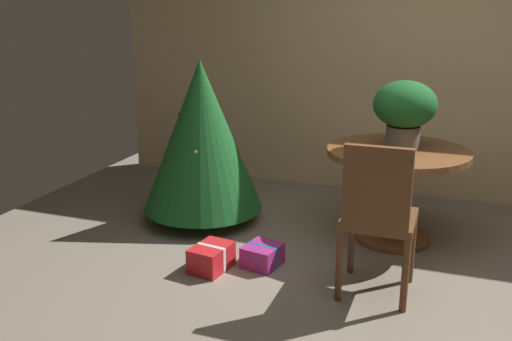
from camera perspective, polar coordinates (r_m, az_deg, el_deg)
name	(u,v)px	position (r m, az deg, el deg)	size (l,w,h in m)	color
ground_plane	(376,300)	(3.72, 11.93, -12.53)	(6.60, 6.60, 0.00)	#756B5B
back_wall_panel	(421,57)	(5.48, 16.23, 10.81)	(6.00, 0.10, 2.60)	tan
round_dining_table	(396,175)	(4.44, 13.88, -0.44)	(1.06, 1.06, 0.73)	brown
flower_vase	(405,108)	(4.35, 14.68, 6.05)	(0.47, 0.47, 0.51)	#665B51
wooden_chair_near	(378,213)	(3.52, 12.09, -4.16)	(0.44, 0.45, 1.00)	brown
holiday_tree	(202,136)	(4.69, -5.46, 3.50)	(1.00, 1.00, 1.35)	brown
gift_box_red	(211,258)	(3.99, -4.50, -8.70)	(0.26, 0.33, 0.18)	red
gift_box_purple	(262,255)	(4.04, 0.65, -8.50)	(0.27, 0.29, 0.15)	#9E287A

